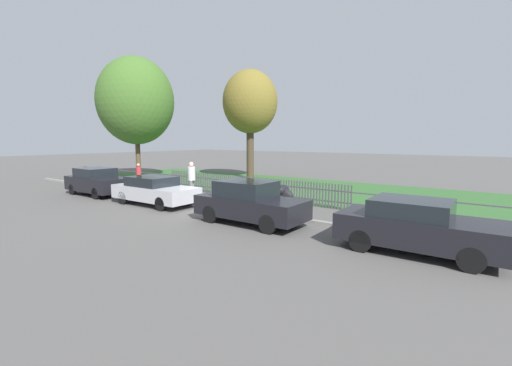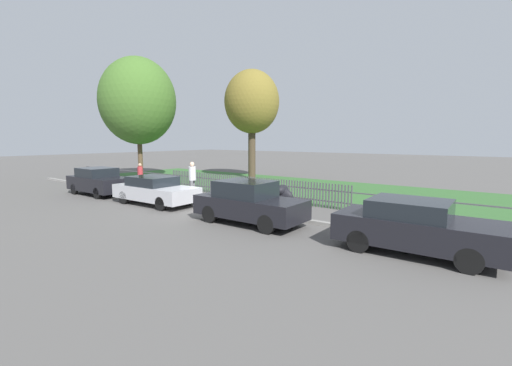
# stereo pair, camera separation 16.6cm
# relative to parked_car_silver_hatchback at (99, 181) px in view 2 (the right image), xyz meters

# --- Properties ---
(ground_plane) EXTENTS (120.00, 120.00, 0.00)m
(ground_plane) POSITION_rel_parked_car_silver_hatchback_xyz_m (6.79, 1.22, -0.73)
(ground_plane) COLOR #565451
(kerb_stone) EXTENTS (33.20, 0.20, 0.12)m
(kerb_stone) POSITION_rel_parked_car_silver_hatchback_xyz_m (6.79, 1.32, -0.67)
(kerb_stone) COLOR gray
(kerb_stone) RESTS_ON ground
(grass_strip) EXTENTS (33.20, 9.39, 0.01)m
(grass_strip) POSITION_rel_parked_car_silver_hatchback_xyz_m (6.79, 8.80, -0.72)
(grass_strip) COLOR #33602D
(grass_strip) RESTS_ON ground
(park_fence) EXTENTS (33.20, 0.05, 1.09)m
(park_fence) POSITION_rel_parked_car_silver_hatchback_xyz_m (6.79, 4.12, -0.18)
(park_fence) COLOR #4C4C51
(park_fence) RESTS_ON ground
(parked_car_silver_hatchback) EXTENTS (3.87, 1.73, 1.44)m
(parked_car_silver_hatchback) POSITION_rel_parked_car_silver_hatchback_xyz_m (0.00, 0.00, 0.00)
(parked_car_silver_hatchback) COLOR black
(parked_car_silver_hatchback) RESTS_ON ground
(parked_car_black_saloon) EXTENTS (4.28, 1.84, 1.28)m
(parked_car_black_saloon) POSITION_rel_parked_car_silver_hatchback_xyz_m (4.73, 0.13, -0.06)
(parked_car_black_saloon) COLOR #BCBCC1
(parked_car_black_saloon) RESTS_ON ground
(parked_car_navy_estate) EXTENTS (4.02, 1.71, 1.51)m
(parked_car_navy_estate) POSITION_rel_parked_car_silver_hatchback_xyz_m (10.36, -0.05, 0.03)
(parked_car_navy_estate) COLOR black
(parked_car_navy_estate) RESTS_ON ground
(parked_car_red_compact) EXTENTS (4.06, 1.87, 1.40)m
(parked_car_red_compact) POSITION_rel_parked_car_silver_hatchback_xyz_m (15.78, 0.12, -0.01)
(parked_car_red_compact) COLOR black
(parked_car_red_compact) RESTS_ON ground
(covered_motorcycle) EXTENTS (1.97, 0.72, 1.16)m
(covered_motorcycle) POSITION_rel_parked_car_silver_hatchback_xyz_m (9.98, 2.05, -0.04)
(covered_motorcycle) COLOR black
(covered_motorcycle) RESTS_ON ground
(tree_nearest_kerb) EXTENTS (5.45, 5.45, 8.86)m
(tree_nearest_kerb) POSITION_rel_parked_car_silver_hatchback_xyz_m (-4.56, 5.63, 4.99)
(tree_nearest_kerb) COLOR brown
(tree_nearest_kerb) RESTS_ON ground
(tree_behind_motorcycle) EXTENTS (4.02, 4.02, 8.00)m
(tree_behind_motorcycle) POSITION_rel_parked_car_silver_hatchback_xyz_m (1.93, 10.81, 4.91)
(tree_behind_motorcycle) COLOR #473828
(tree_behind_motorcycle) RESTS_ON ground
(pedestrian_near_fence) EXTENTS (0.44, 0.44, 1.54)m
(pedestrian_near_fence) POSITION_rel_parked_car_silver_hatchback_xyz_m (-0.16, 2.64, 0.14)
(pedestrian_near_fence) COLOR #2D3351
(pedestrian_near_fence) RESTS_ON ground
(pedestrian_by_lamp) EXTENTS (0.50, 0.50, 1.82)m
(pedestrian_by_lamp) POSITION_rel_parked_car_silver_hatchback_xyz_m (4.60, 2.51, 0.30)
(pedestrian_by_lamp) COLOR slate
(pedestrian_by_lamp) RESTS_ON ground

